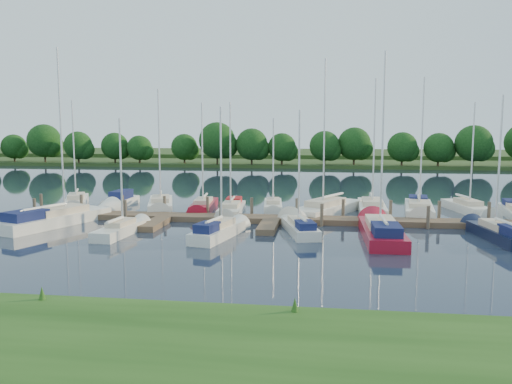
# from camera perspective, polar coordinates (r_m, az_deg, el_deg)

# --- Properties ---
(ground) EXTENTS (260.00, 260.00, 0.00)m
(ground) POSITION_cam_1_polar(r_m,az_deg,el_deg) (29.07, 0.29, -6.27)
(ground) COLOR #1B2637
(ground) RESTS_ON ground
(near_bank) EXTENTS (90.00, 10.00, 0.50)m
(near_bank) POSITION_cam_1_polar(r_m,az_deg,el_deg) (14.14, -8.60, -20.13)
(near_bank) COLOR #1D4213
(near_bank) RESTS_ON ground
(dock) EXTENTS (40.00, 6.00, 0.40)m
(dock) POSITION_cam_1_polar(r_m,az_deg,el_deg) (36.14, 1.78, -3.31)
(dock) COLOR #4F3A2C
(dock) RESTS_ON ground
(mooring_pilings) EXTENTS (38.24, 2.84, 2.00)m
(mooring_pilings) POSITION_cam_1_polar(r_m,az_deg,el_deg) (37.17, 1.96, -2.40)
(mooring_pilings) COLOR #473D33
(mooring_pilings) RESTS_ON ground
(far_shore) EXTENTS (180.00, 30.00, 0.60)m
(far_shore) POSITION_cam_1_polar(r_m,az_deg,el_deg) (103.32, 5.64, 3.45)
(far_shore) COLOR #243C17
(far_shore) RESTS_ON ground
(distant_hill) EXTENTS (220.00, 40.00, 1.40)m
(distant_hill) POSITION_cam_1_polar(r_m,az_deg,el_deg) (128.25, 6.04, 4.32)
(distant_hill) COLOR #364F22
(distant_hill) RESTS_ON ground
(treeline) EXTENTS (146.71, 10.27, 8.26)m
(treeline) POSITION_cam_1_polar(r_m,az_deg,el_deg) (90.34, 2.81, 5.45)
(treeline) COLOR #38281C
(treeline) RESTS_ON ground
(sailboat_n_0) EXTENTS (4.27, 7.41, 9.71)m
(sailboat_n_0) POSITION_cam_1_polar(r_m,az_deg,el_deg) (47.35, -19.84, -1.17)
(sailboat_n_0) COLOR silver
(sailboat_n_0) RESTS_ON ground
(motorboat) EXTENTS (1.62, 5.45, 1.71)m
(motorboat) POSITION_cam_1_polar(r_m,az_deg,el_deg) (46.14, -15.22, -1.11)
(motorboat) COLOR silver
(motorboat) RESTS_ON ground
(sailboat_n_2) EXTENTS (3.97, 8.34, 10.53)m
(sailboat_n_2) POSITION_cam_1_polar(r_m,az_deg,el_deg) (43.83, -10.84, -1.51)
(sailboat_n_2) COLOR silver
(sailboat_n_2) RESTS_ON ground
(sailboat_n_3) EXTENTS (2.33, 7.36, 9.32)m
(sailboat_n_3) POSITION_cam_1_polar(r_m,az_deg,el_deg) (42.39, -6.03, -1.72)
(sailboat_n_3) COLOR maroon
(sailboat_n_3) RESTS_ON ground
(sailboat_n_4) EXTENTS (2.10, 7.27, 9.22)m
(sailboat_n_4) POSITION_cam_1_polar(r_m,az_deg,el_deg) (40.45, -2.84, -2.05)
(sailboat_n_4) COLOR silver
(sailboat_n_4) RESTS_ON ground
(sailboat_n_5) EXTENTS (2.01, 6.27, 8.03)m
(sailboat_n_5) POSITION_cam_1_polar(r_m,az_deg,el_deg) (42.35, 1.96, -1.69)
(sailboat_n_5) COLOR silver
(sailboat_n_5) RESTS_ON ground
(sailboat_n_6) EXTENTS (6.21, 9.58, 12.66)m
(sailboat_n_6) POSITION_cam_1_polar(r_m,az_deg,el_deg) (40.21, 7.84, -2.20)
(sailboat_n_6) COLOR silver
(sailboat_n_6) RESTS_ON ground
(sailboat_n_7) EXTENTS (2.40, 8.82, 11.19)m
(sailboat_n_7) POSITION_cam_1_polar(r_m,az_deg,el_deg) (41.79, 13.12, -1.98)
(sailboat_n_7) COLOR silver
(sailboat_n_7) RESTS_ON ground
(sailboat_n_8) EXTENTS (3.21, 9.06, 11.25)m
(sailboat_n_8) POSITION_cam_1_polar(r_m,az_deg,el_deg) (42.76, 18.13, -1.90)
(sailboat_n_8) COLOR silver
(sailboat_n_8) RESTS_ON ground
(sailboat_n_9) EXTENTS (2.81, 7.32, 9.35)m
(sailboat_n_9) POSITION_cam_1_polar(r_m,az_deg,el_deg) (44.57, 23.06, -1.81)
(sailboat_n_9) COLOR silver
(sailboat_n_9) RESTS_ON ground
(sailboat_s_0) EXTENTS (5.15, 10.19, 12.95)m
(sailboat_s_0) POSITION_cam_1_polar(r_m,az_deg,el_deg) (38.53, -21.53, -2.95)
(sailboat_s_0) COLOR silver
(sailboat_s_0) RESTS_ON ground
(sailboat_s_1) EXTENTS (1.80, 6.03, 7.79)m
(sailboat_s_1) POSITION_cam_1_polar(r_m,az_deg,el_deg) (33.51, -15.14, -4.25)
(sailboat_s_1) COLOR silver
(sailboat_s_1) RESTS_ON ground
(sailboat_s_2) EXTENTS (2.72, 6.59, 8.55)m
(sailboat_s_2) POSITION_cam_1_polar(r_m,az_deg,el_deg) (31.58, -4.25, -4.60)
(sailboat_s_2) COLOR silver
(sailboat_s_2) RESTS_ON ground
(sailboat_s_3) EXTENTS (2.86, 6.54, 8.36)m
(sailboat_s_3) POSITION_cam_1_polar(r_m,az_deg,el_deg) (33.01, 5.01, -4.13)
(sailboat_s_3) COLOR silver
(sailboat_s_3) RESTS_ON ground
(sailboat_s_4) EXTENTS (2.28, 9.38, 11.97)m
(sailboat_s_4) POSITION_cam_1_polar(r_m,az_deg,el_deg) (32.35, 14.07, -4.51)
(sailboat_s_4) COLOR maroon
(sailboat_s_4) RESTS_ON ground
(sailboat_s_5) EXTENTS (2.46, 7.19, 9.24)m
(sailboat_s_5) POSITION_cam_1_polar(r_m,az_deg,el_deg) (34.27, 25.95, -4.38)
(sailboat_s_5) COLOR black
(sailboat_s_5) RESTS_ON ground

